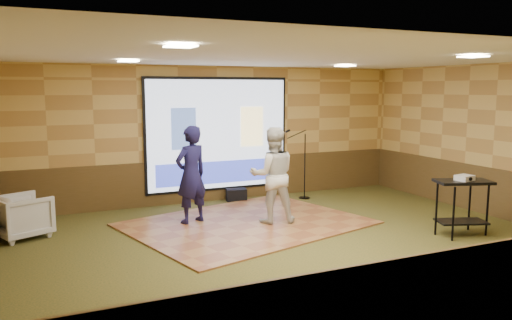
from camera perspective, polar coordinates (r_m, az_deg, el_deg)
name	(u,v)px	position (r m, az deg, el deg)	size (l,w,h in m)	color
ground	(290,242)	(8.32, 3.92, -9.39)	(9.00, 9.00, 0.00)	#2A3719
room_shell	(291,115)	(7.94, 4.07, 5.18)	(9.04, 7.04, 3.02)	tan
wainscot_back	(218,179)	(11.31, -4.34, -2.21)	(9.00, 0.04, 0.95)	#4B3919
wainscot_front	(454,294)	(5.51, 21.69, -14.03)	(9.00, 0.04, 0.95)	#4B3919
wainscot_right	(490,192)	(10.98, 25.13, -3.28)	(0.04, 7.00, 0.95)	#4B3919
projector_screen	(218,135)	(11.13, -4.32, 2.82)	(3.32, 0.06, 2.52)	black
downlight_nw	(128,61)	(8.94, -14.38, 10.89)	(0.32, 0.32, 0.02)	#FFEDBF
downlight_ne	(345,66)	(10.62, 10.15, 10.54)	(0.32, 0.32, 0.02)	#FFEDBF
downlight_sw	(180,46)	(5.73, -8.63, 12.74)	(0.32, 0.32, 0.02)	#FFEDBF
downlight_se	(473,56)	(8.10, 23.57, 10.79)	(0.32, 0.32, 0.02)	#FFEDBF
dance_floor	(247,223)	(9.36, -1.05, -7.26)	(4.11, 3.13, 0.03)	#9A6738
player_left	(191,175)	(9.27, -7.42, -1.66)	(0.66, 0.43, 1.81)	#161440
player_right	(273,175)	(9.23, 1.92, -1.74)	(0.86, 0.67, 1.78)	beige
av_table	(463,197)	(9.24, 22.54, -3.92)	(0.91, 0.48, 0.96)	black
projector	(465,178)	(9.16, 22.73, -1.89)	(0.28, 0.23, 0.09)	silver
mic_stand	(302,177)	(11.47, 5.33, -1.98)	(0.63, 0.26, 1.61)	black
banquet_chair	(23,216)	(9.35, -25.11, -5.83)	(0.79, 0.81, 0.74)	gray
duffel_bag	(236,195)	(11.25, -2.26, -4.00)	(0.44, 0.29, 0.27)	black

